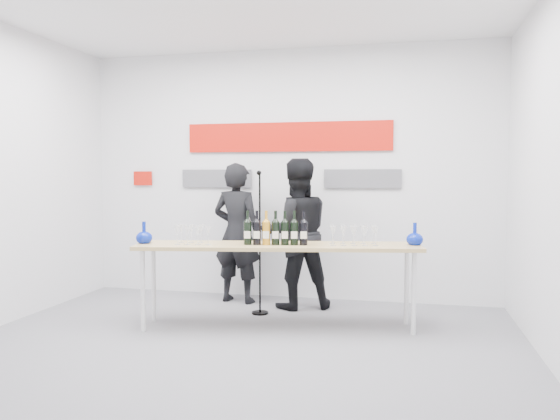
{
  "coord_description": "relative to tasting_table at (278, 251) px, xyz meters",
  "views": [
    {
      "loc": [
        1.4,
        -4.46,
        1.5
      ],
      "look_at": [
        0.19,
        0.76,
        1.15
      ],
      "focal_mm": 35.0,
      "sensor_mm": 36.0,
      "label": 1
    }
  ],
  "objects": [
    {
      "name": "tasting_table",
      "position": [
        0.0,
        0.0,
        0.0
      ],
      "size": [
        2.8,
        1.03,
        0.82
      ],
      "rotation": [
        0.0,
        0.0,
        0.18
      ],
      "color": "tan",
      "rests_on": "ground"
    },
    {
      "name": "mic_stand",
      "position": [
        -0.31,
        0.47,
        -0.29
      ],
      "size": [
        0.18,
        0.18,
        1.54
      ],
      "rotation": [
        0.0,
        0.0,
        -0.39
      ],
      "color": "black",
      "rests_on": "ground"
    },
    {
      "name": "glasses_right",
      "position": [
        0.72,
        0.13,
        0.15
      ],
      "size": [
        0.49,
        0.29,
        0.18
      ],
      "color": "silver",
      "rests_on": "tasting_table"
    },
    {
      "name": "presenter_right",
      "position": [
        0.01,
        0.83,
        0.08
      ],
      "size": [
        1.0,
        0.91,
        1.68
      ],
      "primitive_type": "imported",
      "rotation": [
        0.0,
        0.0,
        3.56
      ],
      "color": "black",
      "rests_on": "ground"
    },
    {
      "name": "ground",
      "position": [
        -0.19,
        -0.66,
        -0.76
      ],
      "size": [
        5.0,
        5.0,
        0.0
      ],
      "primitive_type": "plane",
      "color": "slate",
      "rests_on": "ground"
    },
    {
      "name": "glasses_left",
      "position": [
        -0.82,
        -0.16,
        0.15
      ],
      "size": [
        0.39,
        0.26,
        0.18
      ],
      "color": "silver",
      "rests_on": "tasting_table"
    },
    {
      "name": "decanter_right",
      "position": [
        1.3,
        0.25,
        0.17
      ],
      "size": [
        0.16,
        0.16,
        0.21
      ],
      "primitive_type": null,
      "color": "#081E9C",
      "rests_on": "tasting_table"
    },
    {
      "name": "wine_bottles",
      "position": [
        -0.01,
        -0.05,
        0.23
      ],
      "size": [
        0.62,
        0.18,
        0.33
      ],
      "rotation": [
        0.0,
        0.0,
        0.18
      ],
      "color": "black",
      "rests_on": "tasting_table"
    },
    {
      "name": "decanter_left",
      "position": [
        -1.3,
        -0.22,
        0.17
      ],
      "size": [
        0.16,
        0.16,
        0.21
      ],
      "primitive_type": null,
      "color": "#081E9C",
      "rests_on": "tasting_table"
    },
    {
      "name": "back_wall",
      "position": [
        -0.19,
        1.34,
        0.74
      ],
      "size": [
        5.0,
        0.04,
        3.0
      ],
      "primitive_type": "cube",
      "color": "silver",
      "rests_on": "ground"
    },
    {
      "name": "presenter_left",
      "position": [
        -0.71,
        0.95,
        0.06
      ],
      "size": [
        0.65,
        0.48,
        1.63
      ],
      "primitive_type": "imported",
      "rotation": [
        0.0,
        0.0,
        2.98
      ],
      "color": "black",
      "rests_on": "ground"
    },
    {
      "name": "signage",
      "position": [
        -0.25,
        1.31,
        1.05
      ],
      "size": [
        3.38,
        0.02,
        0.79
      ],
      "color": "red",
      "rests_on": "back_wall"
    }
  ]
}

